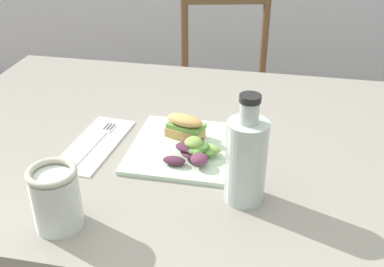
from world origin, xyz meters
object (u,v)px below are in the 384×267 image
Objects in this scene: chair_wooden_far at (226,99)px; mason_jar_iced_tea at (56,201)px; dining_table at (186,180)px; bottle_cold_brew at (246,164)px; fork_on_napkin at (98,139)px; plate_lunch at (188,148)px; sandwich_half_front at (185,126)px.

chair_wooden_far reaches higher than mason_jar_iced_tea.
dining_table is 5.89× the size of bottle_cold_brew.
bottle_cold_brew is at bearing -22.53° from fork_on_napkin.
chair_wooden_far reaches higher than plate_lunch.
dining_table is 0.14m from plate_lunch.
mason_jar_iced_tea is at bearing -97.00° from chair_wooden_far.
plate_lunch reaches higher than fork_on_napkin.
sandwich_half_front reaches higher than plate_lunch.
mason_jar_iced_tea reaches higher than plate_lunch.
fork_on_napkin is at bearing -178.98° from plate_lunch.
chair_wooden_far is 0.96m from fork_on_napkin.
plate_lunch is 2.63× the size of sandwich_half_front.
mason_jar_iced_tea is at bearing -120.75° from plate_lunch.
bottle_cold_brew is 1.85× the size of mason_jar_iced_tea.
dining_table is 10.93× the size of mason_jar_iced_tea.
sandwich_half_front is at bearing 64.54° from mason_jar_iced_tea.
sandwich_half_front is at bearing -80.36° from dining_table.
dining_table is 5.05× the size of plate_lunch.
plate_lunch is at bearing 1.02° from fork_on_napkin.
chair_wooden_far is at bearing 91.71° from plate_lunch.
sandwich_half_front is 0.25m from bottle_cold_brew.
dining_table is 0.24m from fork_on_napkin.
chair_wooden_far is 1.12m from bottle_cold_brew.
sandwich_half_front is 0.44× the size of bottle_cold_brew.
fork_on_napkin is (-0.21, -0.00, 0.00)m from plate_lunch.
plate_lunch is 2.16× the size of mason_jar_iced_tea.
mason_jar_iced_tea is (0.04, -0.28, 0.05)m from fork_on_napkin.
bottle_cold_brew is (0.16, -0.20, 0.20)m from dining_table.
fork_on_napkin reaches higher than dining_table.
sandwich_half_front reaches higher than dining_table.
bottle_cold_brew is at bearing 24.16° from mason_jar_iced_tea.
chair_wooden_far is 0.94m from plate_lunch.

